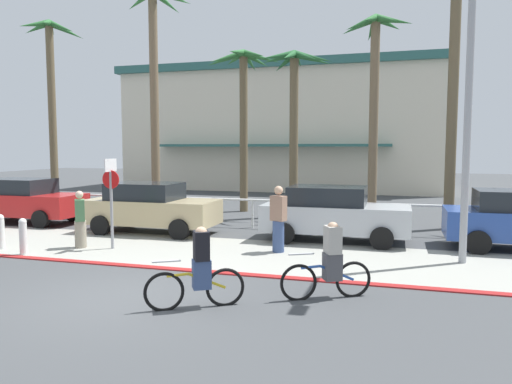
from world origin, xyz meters
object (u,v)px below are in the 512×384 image
object	(u,v)px
streetlight_curb	(470,88)
pedestrian_1	(278,222)
cyclist_yellow_1	(199,270)
palm_tree_1	(154,46)
car_tan_1	(151,207)
stop_sign_bike_lane	(111,190)
car_red_0	(25,200)
palm_tree_3	(295,90)
cyclist_blue_0	(330,262)
palm_tree_4	(374,71)
bollard_2	(23,236)
palm_tree_0	(51,77)
car_silver_2	(334,213)
bollard_0	(1,231)
pedestrian_0	(80,222)
palm_tree_2	(243,88)
palm_tree_5	(456,13)

from	to	relation	value
streetlight_curb	pedestrian_1	distance (m)	5.80
streetlight_curb	cyclist_yellow_1	bearing A→B (deg)	-136.42
palm_tree_1	car_tan_1	world-z (taller)	palm_tree_1
stop_sign_bike_lane	car_red_0	world-z (taller)	stop_sign_bike_lane
palm_tree_3	cyclist_blue_0	world-z (taller)	palm_tree_3
cyclist_yellow_1	palm_tree_4	bearing A→B (deg)	78.96
bollard_2	palm_tree_0	world-z (taller)	palm_tree_0
car_red_0	car_silver_2	size ratio (longest dim) A/B	1.00
streetlight_curb	car_tan_1	size ratio (longest dim) A/B	1.70
palm_tree_0	bollard_0	bearing A→B (deg)	-59.41
stop_sign_bike_lane	streetlight_curb	distance (m)	9.69
palm_tree_1	palm_tree_3	distance (m)	6.14
palm_tree_0	car_tan_1	world-z (taller)	palm_tree_0
stop_sign_bike_lane	pedestrian_1	xyz separation A→B (m)	(4.62, 0.89, -0.82)
bollard_0	pedestrian_0	world-z (taller)	pedestrian_0
streetlight_curb	palm_tree_2	distance (m)	11.66
bollard_0	pedestrian_1	size ratio (longest dim) A/B	0.54
streetlight_curb	pedestrian_1	bearing A→B (deg)	178.15
palm_tree_1	car_tan_1	bearing A→B (deg)	-64.48
palm_tree_0	car_silver_2	xyz separation A→B (m)	(14.07, -5.00, -5.33)
streetlight_curb	palm_tree_1	xyz separation A→B (m)	(-11.48, 6.01, 2.77)
bollard_0	car_silver_2	world-z (taller)	car_silver_2
palm_tree_5	car_tan_1	distance (m)	12.28
palm_tree_5	pedestrian_1	world-z (taller)	palm_tree_5
palm_tree_2	pedestrian_1	xyz separation A→B (m)	(3.58, -7.98, -4.64)
car_tan_1	car_silver_2	size ratio (longest dim) A/B	1.00
pedestrian_0	car_silver_2	bearing A→B (deg)	24.19
streetlight_curb	palm_tree_4	xyz separation A→B (m)	(-2.60, 7.36, 1.57)
car_red_0	cyclist_yellow_1	world-z (taller)	car_red_0
bollard_0	bollard_2	xyz separation A→B (m)	(1.17, -0.45, 0.00)
stop_sign_bike_lane	bollard_2	distance (m)	2.56
bollard_2	pedestrian_0	bearing A→B (deg)	54.19
bollard_2	palm_tree_3	xyz separation A→B (m)	(5.41, 9.18, 4.70)
bollard_2	pedestrian_1	bearing A→B (deg)	19.24
stop_sign_bike_lane	bollard_0	xyz separation A→B (m)	(-3.00, -0.92, -1.16)
car_red_0	pedestrian_1	size ratio (longest dim) A/B	2.40
car_red_0	car_silver_2	distance (m)	11.75
bollard_2	palm_tree_2	size ratio (longest dim) A/B	0.14
cyclist_yellow_1	palm_tree_0	bearing A→B (deg)	136.57
bollard_0	car_tan_1	distance (m)	4.56
palm_tree_0	palm_tree_4	world-z (taller)	palm_tree_0
stop_sign_bike_lane	pedestrian_0	world-z (taller)	stop_sign_bike_lane
palm_tree_0	palm_tree_2	distance (m)	9.33
palm_tree_0	palm_tree_1	xyz separation A→B (m)	(6.04, -1.17, 0.84)
palm_tree_5	palm_tree_4	bearing A→B (deg)	148.08
stop_sign_bike_lane	pedestrian_0	bearing A→B (deg)	-171.71
car_tan_1	cyclist_blue_0	xyz separation A→B (m)	(6.77, -5.46, -0.18)
palm_tree_4	car_tan_1	bearing A→B (deg)	-142.18
streetlight_curb	car_tan_1	xyz separation A→B (m)	(-9.55, 1.96, -3.41)
palm_tree_0	cyclist_yellow_1	xyz separation A→B (m)	(12.57, -11.90, -5.51)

